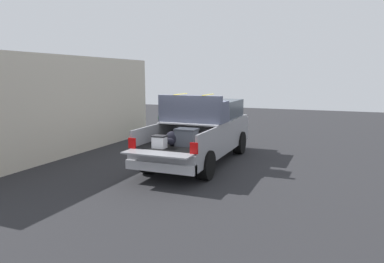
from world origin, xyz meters
The scene contains 4 objects.
ground_plane centered at (0.00, 0.00, 0.00)m, with size 40.00×40.00×0.00m, color #262628.
pickup_truck centered at (0.38, 0.00, 0.98)m, with size 6.05×2.06×2.23m.
building_facade centered at (-0.82, 4.65, 1.74)m, with size 10.49×0.36×3.48m, color beige.
trash_can centered at (3.57, 3.02, 0.50)m, with size 0.60×0.60×0.98m.
Camera 1 is at (-10.58, -4.08, 2.80)m, focal length 33.48 mm.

